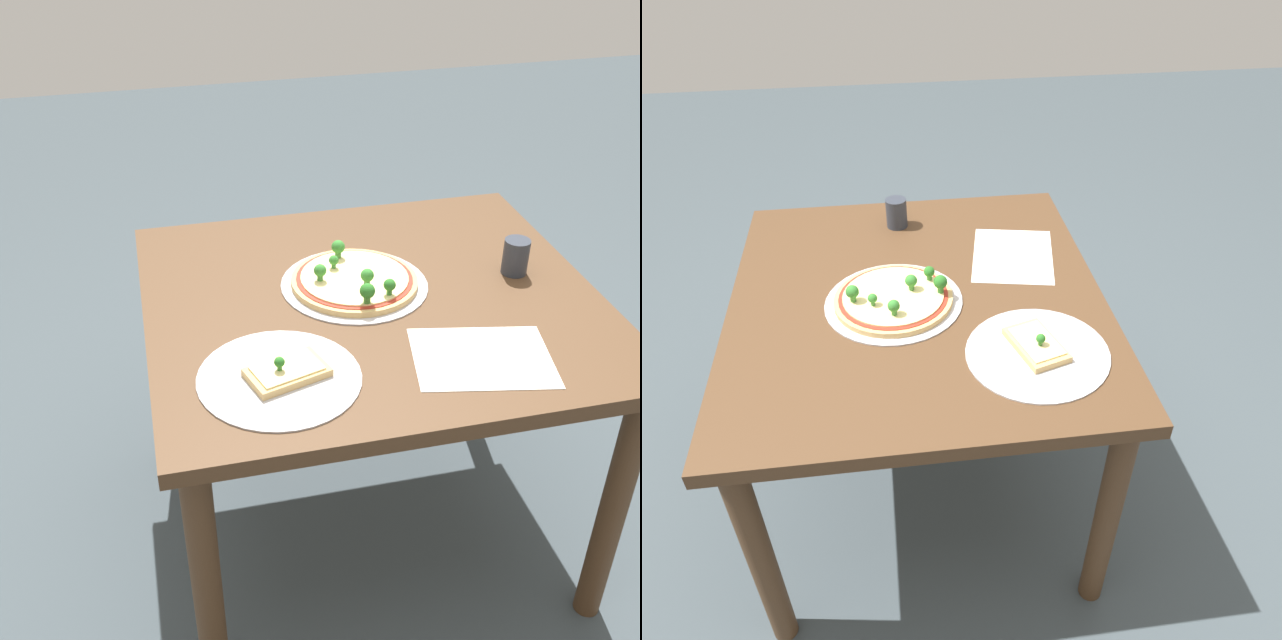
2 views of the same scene
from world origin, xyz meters
TOP-DOWN VIEW (x-y plane):
  - ground_plane at (0.00, 0.00)m, footprint 8.00×8.00m
  - dining_table at (0.00, 0.00)m, footprint 1.01×0.92m
  - pizza_tray_whole at (-0.03, 0.06)m, footprint 0.34×0.34m
  - pizza_tray_slice at (-0.25, -0.25)m, footprint 0.32×0.32m
  - drinking_cup at (0.35, 0.03)m, footprint 0.06×0.06m
  - paper_menu at (0.15, -0.27)m, footprint 0.31×0.26m

SIDE VIEW (x-z plane):
  - ground_plane at x=0.00m, z-range 0.00..0.00m
  - dining_table at x=0.00m, z-range 0.25..0.96m
  - paper_menu at x=0.15m, z-range 0.70..0.70m
  - pizza_tray_slice at x=-0.25m, z-range 0.68..0.74m
  - pizza_tray_whole at x=-0.03m, z-range 0.68..0.75m
  - drinking_cup at x=0.35m, z-range 0.70..0.79m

